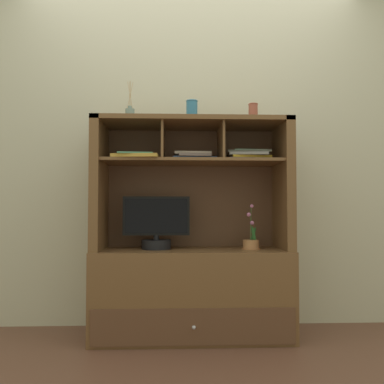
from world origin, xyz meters
name	(u,v)px	position (x,y,z in m)	size (l,w,h in m)	color
floor_plane	(192,337)	(0.00, 0.00, -0.01)	(6.00, 6.00, 0.02)	brown
back_wall	(190,135)	(0.00, 0.28, 1.40)	(6.00, 0.02, 2.80)	beige
media_console	(192,268)	(0.00, 0.01, 0.45)	(1.30, 0.54, 1.44)	brown
tv_monitor	(156,227)	(-0.24, 0.00, 0.73)	(0.45, 0.20, 0.35)	black
potted_orchid	(251,243)	(0.39, -0.03, 0.62)	(0.12, 0.12, 0.30)	#B27546
magazine_stack_left	(137,157)	(-0.36, -0.07, 1.19)	(0.32, 0.32, 0.03)	gold
magazine_stack_centre	(193,157)	(0.01, 0.06, 1.20)	(0.32, 0.28, 0.06)	#32324A
magazine_stack_right	(248,156)	(0.38, 0.00, 1.21)	(0.33, 0.30, 0.07)	#3D3A4C
diffuser_bottle	(130,114)	(-0.42, 0.02, 1.49)	(0.06, 0.06, 0.27)	slate
ceramic_vase	(253,113)	(0.42, 0.02, 1.51)	(0.07, 0.07, 0.13)	brown
accent_vase	(192,111)	(0.00, 0.03, 1.52)	(0.08, 0.08, 0.15)	teal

